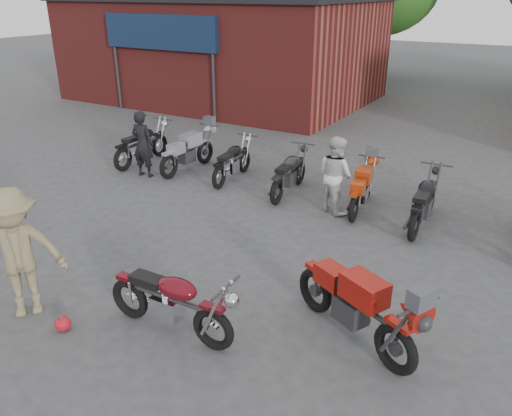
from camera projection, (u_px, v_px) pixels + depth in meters
The scene contains 15 objects.
ground at pixel (201, 330), 6.99m from camera, with size 90.00×90.00×0.00m, color #3A3A3D.
brick_building at pixel (224, 50), 21.43m from camera, with size 12.00×8.00×4.00m, color maroon.
tree_1 at pixel (378, 5), 25.18m from camera, with size 5.92×5.92×7.40m, color #245216, non-canonical shape.
vintage_motorcycle at pixel (171, 298), 6.70m from camera, with size 1.98×0.65×1.15m, color #570A14, non-canonical shape.
sportbike at pixel (356, 301), 6.56m from camera, with size 2.14×0.71×1.24m, color #9F150D, non-canonical shape.
helmet at pixel (63, 324), 6.95m from camera, with size 0.23×0.23×0.21m, color #B2131D.
person_dark at pixel (143, 144), 12.47m from camera, with size 0.61×0.40×1.68m, color black.
person_light at pixel (335, 175), 10.45m from camera, with size 0.80×0.63×1.65m, color beige.
person_tan at pixel (17, 253), 7.00m from camera, with size 1.27×0.73×1.96m, color #7E6F4E.
row_bike_0 at pixel (142, 142), 13.52m from camera, with size 2.02×0.67×1.17m, color black, non-canonical shape.
row_bike_1 at pixel (188, 149), 12.96m from camera, with size 2.00×0.66×1.16m, color #92919F, non-canonical shape.
row_bike_2 at pixel (233, 159), 12.34m from camera, with size 1.84×0.61×1.06m, color black, non-canonical shape.
row_bike_3 at pixel (289, 171), 11.48m from camera, with size 1.91×0.63×1.11m, color black, non-canonical shape.
row_bike_4 at pixel (362, 186), 10.64m from camera, with size 1.85×0.61×1.07m, color #A6310D, non-canonical shape.
row_bike_5 at pixel (425, 199), 9.88m from camera, with size 2.01×0.66×1.16m, color black, non-canonical shape.
Camera 1 is at (3.58, -4.52, 4.37)m, focal length 35.00 mm.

